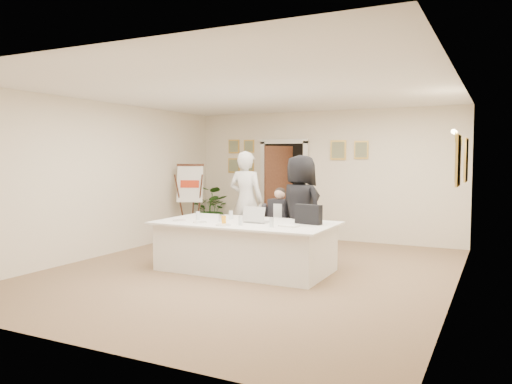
{
  "coord_description": "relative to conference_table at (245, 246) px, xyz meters",
  "views": [
    {
      "loc": [
        3.53,
        -6.89,
        1.8
      ],
      "look_at": [
        -0.19,
        0.6,
        1.21
      ],
      "focal_mm": 35.0,
      "sensor_mm": 36.0,
      "label": 1
    }
  ],
  "objects": [
    {
      "name": "floor",
      "position": [
        0.1,
        -0.04,
        -0.39
      ],
      "size": [
        7.0,
        7.0,
        0.0
      ],
      "primitive_type": "plane",
      "color": "#796245",
      "rests_on": "ground"
    },
    {
      "name": "ceiling",
      "position": [
        0.1,
        -0.04,
        2.41
      ],
      "size": [
        6.0,
        7.0,
        0.02
      ],
      "primitive_type": "cube",
      "color": "white",
      "rests_on": "wall_back"
    },
    {
      "name": "wall_back",
      "position": [
        0.1,
        3.46,
        1.01
      ],
      "size": [
        6.0,
        0.1,
        2.8
      ],
      "primitive_type": "cube",
      "color": "#EFE7CA",
      "rests_on": "floor"
    },
    {
      "name": "wall_front",
      "position": [
        0.1,
        -3.54,
        1.01
      ],
      "size": [
        6.0,
        0.1,
        2.8
      ],
      "primitive_type": "cube",
      "color": "#EFE7CA",
      "rests_on": "floor"
    },
    {
      "name": "wall_left",
      "position": [
        -2.9,
        -0.04,
        1.01
      ],
      "size": [
        0.1,
        7.0,
        2.8
      ],
      "primitive_type": "cube",
      "color": "#EFE7CA",
      "rests_on": "floor"
    },
    {
      "name": "wall_right",
      "position": [
        3.1,
        -0.04,
        1.01
      ],
      "size": [
        0.1,
        7.0,
        2.8
      ],
      "primitive_type": "cube",
      "color": "#EFE7CA",
      "rests_on": "floor"
    },
    {
      "name": "doorway",
      "position": [
        -0.78,
        3.28,
        0.65
      ],
      "size": [
        1.14,
        0.86,
        2.2
      ],
      "color": "black",
      "rests_on": "floor"
    },
    {
      "name": "pictures_back_wall",
      "position": [
        -0.7,
        3.43,
        1.46
      ],
      "size": [
        3.4,
        0.06,
        0.8
      ],
      "primitive_type": null,
      "color": "gold",
      "rests_on": "wall_back"
    },
    {
      "name": "pictures_right_wall",
      "position": [
        3.07,
        1.16,
        1.36
      ],
      "size": [
        0.06,
        2.2,
        0.8
      ],
      "primitive_type": null,
      "color": "gold",
      "rests_on": "wall_right"
    },
    {
      "name": "wall_sconce",
      "position": [
        3.0,
        1.16,
        1.71
      ],
      "size": [
        0.2,
        0.3,
        0.24
      ],
      "primitive_type": null,
      "color": "gold",
      "rests_on": "wall_right"
    },
    {
      "name": "conference_table",
      "position": [
        0.0,
        0.0,
        0.0
      ],
      "size": [
        2.8,
        1.49,
        0.78
      ],
      "color": "white",
      "rests_on": "floor"
    },
    {
      "name": "seated_man",
      "position": [
        0.07,
        1.17,
        0.24
      ],
      "size": [
        0.59,
        0.62,
        1.27
      ],
      "primitive_type": null,
      "rotation": [
        0.0,
        0.0,
        -0.07
      ],
      "color": "black",
      "rests_on": "floor"
    },
    {
      "name": "flip_chart",
      "position": [
        -2.47,
        2.14,
        0.36
      ],
      "size": [
        0.58,
        0.45,
        1.61
      ],
      "color": "#361911",
      "rests_on": "floor"
    },
    {
      "name": "standing_man",
      "position": [
        -0.8,
        1.56,
        0.56
      ],
      "size": [
        0.71,
        0.47,
        1.91
      ],
      "primitive_type": "imported",
      "rotation": [
        0.0,
        0.0,
        3.17
      ],
      "color": "silver",
      "rests_on": "floor"
    },
    {
      "name": "standing_woman",
      "position": [
        0.6,
        0.86,
        0.52
      ],
      "size": [
        1.05,
        0.88,
        1.84
      ],
      "primitive_type": "imported",
      "rotation": [
        0.0,
        0.0,
        2.75
      ],
      "color": "black",
      "rests_on": "floor"
    },
    {
      "name": "potted_palm",
      "position": [
        -2.57,
        3.16,
        0.17
      ],
      "size": [
        1.02,
        0.88,
        1.13
      ],
      "primitive_type": "imported",
      "rotation": [
        0.0,
        0.0,
        0.0
      ],
      "color": "#2B5C1E",
      "rests_on": "floor"
    },
    {
      "name": "laptop",
      "position": [
        0.19,
        0.05,
        0.52
      ],
      "size": [
        0.37,
        0.38,
        0.28
      ],
      "primitive_type": null,
      "rotation": [
        0.0,
        0.0,
        -0.01
      ],
      "color": "#B7BABC",
      "rests_on": "conference_table"
    },
    {
      "name": "laptop_bag",
      "position": [
        0.99,
        0.2,
        0.53
      ],
      "size": [
        0.44,
        0.2,
        0.3
      ],
      "primitive_type": "cube",
      "rotation": [
        0.0,
        0.0,
        -0.2
      ],
      "color": "black",
      "rests_on": "conference_table"
    },
    {
      "name": "paper_stack",
      "position": [
        0.83,
        -0.21,
        0.4
      ],
      "size": [
        0.3,
        0.24,
        0.03
      ],
      "primitive_type": "cube",
      "rotation": [
        0.0,
        0.0,
        -0.21
      ],
      "color": "white",
      "rests_on": "conference_table"
    },
    {
      "name": "plate_left",
      "position": [
        -0.99,
        -0.37,
        0.39
      ],
      "size": [
        0.23,
        0.23,
        0.01
      ],
      "primitive_type": "cylinder",
      "rotation": [
        0.0,
        0.0,
        -0.05
      ],
      "color": "white",
      "rests_on": "conference_table"
    },
    {
      "name": "plate_mid",
      "position": [
        -0.59,
        -0.41,
        0.39
      ],
      "size": [
        0.28,
        0.28,
        0.01
      ],
      "primitive_type": "cylinder",
      "rotation": [
        0.0,
        0.0,
        -0.28
      ],
      "color": "white",
      "rests_on": "conference_table"
    },
    {
      "name": "plate_near",
      "position": [
        -0.1,
        -0.52,
        0.39
      ],
      "size": [
        0.24,
        0.24,
        0.01
      ],
      "primitive_type": "cylinder",
      "rotation": [
        0.0,
        0.0,
        -0.04
      ],
      "color": "white",
      "rests_on": "conference_table"
    },
    {
      "name": "glass_a",
      "position": [
        -0.81,
        -0.12,
        0.45
      ],
      "size": [
        0.09,
        0.09,
        0.14
      ],
      "primitive_type": "cylinder",
      "rotation": [
        0.0,
        0.0,
        0.35
      ],
      "color": "silver",
      "rests_on": "conference_table"
    },
    {
      "name": "glass_b",
      "position": [
        0.12,
        -0.39,
        0.45
      ],
      "size": [
        0.06,
        0.06,
        0.14
      ],
      "primitive_type": "cylinder",
      "rotation": [
        0.0,
        0.0,
        0.0
      ],
      "color": "silver",
      "rests_on": "conference_table"
    },
    {
      "name": "glass_c",
      "position": [
        0.62,
        -0.36,
        0.45
      ],
      "size": [
        0.08,
        0.08,
        0.14
      ],
      "primitive_type": "cylinder",
      "rotation": [
        0.0,
        0.0,
        0.15
      ],
      "color": "silver",
      "rests_on": "conference_table"
    },
    {
      "name": "glass_d",
      "position": [
        -0.38,
        0.21,
        0.45
      ],
      "size": [
        0.07,
        0.07,
        0.14
      ],
      "primitive_type": "cylinder",
      "rotation": [
        0.0,
        0.0,
        0.11
      ],
      "color": "silver",
      "rests_on": "conference_table"
    },
    {
      "name": "oj_glass",
      "position": [
        -0.17,
        -0.39,
        0.45
      ],
      "size": [
        0.07,
        0.07,
        0.13
      ],
      "primitive_type": "cylinder",
      "rotation": [
        0.0,
        0.0,
        0.04
      ],
      "color": "#FFA015",
      "rests_on": "conference_table"
    },
    {
      "name": "steel_jug",
      "position": [
        -0.37,
        -0.12,
        0.44
      ],
      "size": [
        0.12,
        0.12,
        0.11
      ],
      "primitive_type": "cylinder",
      "rotation": [
        0.0,
        0.0,
        -0.24
      ],
      "color": "silver",
      "rests_on": "conference_table"
    }
  ]
}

